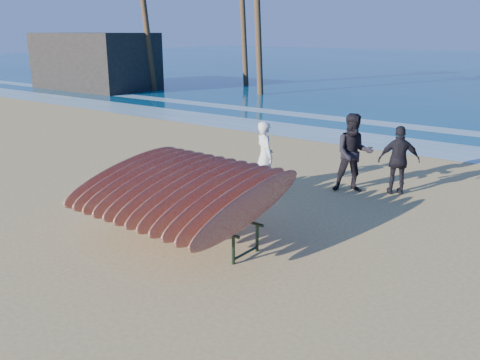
{
  "coord_description": "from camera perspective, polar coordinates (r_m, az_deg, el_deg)",
  "views": [
    {
      "loc": [
        5.56,
        -6.63,
        3.68
      ],
      "look_at": [
        0.0,
        0.8,
        0.95
      ],
      "focal_mm": 38.0,
      "sensor_mm": 36.0,
      "label": 1
    }
  ],
  "objects": [
    {
      "name": "foam_near",
      "position": [
        17.91,
        17.96,
        3.76
      ],
      "size": [
        160.0,
        160.0,
        0.0
      ],
      "primitive_type": "plane",
      "color": "white",
      "rests_on": "ground"
    },
    {
      "name": "ground",
      "position": [
        9.4,
        -2.94,
        -6.67
      ],
      "size": [
        120.0,
        120.0,
        0.0
      ],
      "primitive_type": "plane",
      "color": "tan",
      "rests_on": "ground"
    },
    {
      "name": "person_dark_b",
      "position": [
        12.3,
        17.41,
        2.12
      ],
      "size": [
        1.01,
        0.82,
        1.61
      ],
      "primitive_type": "imported",
      "rotation": [
        0.0,
        0.0,
        3.67
      ],
      "color": "black",
      "rests_on": "ground"
    },
    {
      "name": "person_dark_a",
      "position": [
        12.19,
        12.62,
        2.96
      ],
      "size": [
        1.14,
        1.08,
        1.86
      ],
      "primitive_type": "imported",
      "rotation": [
        0.0,
        0.0,
        0.58
      ],
      "color": "black",
      "rests_on": "ground"
    },
    {
      "name": "surfboard_rack",
      "position": [
        9.27,
        -6.62,
        -1.1
      ],
      "size": [
        3.25,
        3.08,
        1.47
      ],
      "rotation": [
        0.0,
        0.0,
        -0.03
      ],
      "color": "black",
      "rests_on": "ground"
    },
    {
      "name": "building",
      "position": [
        35.49,
        -15.97,
        12.72
      ],
      "size": [
        8.04,
        4.47,
        3.57
      ],
      "primitive_type": "cube",
      "color": "#2D2823",
      "rests_on": "ground"
    },
    {
      "name": "foam_far",
      "position": [
        21.2,
        21.13,
        5.32
      ],
      "size": [
        160.0,
        160.0,
        0.0
      ],
      "primitive_type": "plane",
      "color": "white",
      "rests_on": "ground"
    },
    {
      "name": "person_white",
      "position": [
        12.05,
        2.79,
        2.7
      ],
      "size": [
        0.72,
        0.66,
        1.66
      ],
      "primitive_type": "imported",
      "rotation": [
        0.0,
        0.0,
        2.58
      ],
      "color": "silver",
      "rests_on": "ground"
    }
  ]
}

